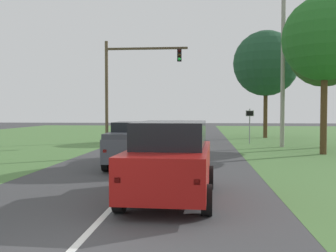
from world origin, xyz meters
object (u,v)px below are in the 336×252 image
object	(u,v)px
utility_pole_right	(283,69)
extra_tree_1	(325,39)
pickup_truck_lead	(136,143)
oak_tree_right	(266,64)
extra_tree_2	(325,51)
traffic_light	(127,77)
keep_moving_sign	(250,121)
red_suv_near	(171,159)

from	to	relation	value
utility_pole_right	extra_tree_1	distance (m)	4.64
pickup_truck_lead	oak_tree_right	bearing A→B (deg)	65.87
utility_pole_right	extra_tree_2	distance (m)	2.85
traffic_light	keep_moving_sign	xyz separation A→B (m)	(9.25, -0.24, -3.37)
pickup_truck_lead	extra_tree_1	distance (m)	12.29
traffic_light	keep_moving_sign	bearing A→B (deg)	-1.49
red_suv_near	oak_tree_right	world-z (taller)	oak_tree_right
extra_tree_1	utility_pole_right	bearing A→B (deg)	108.03
oak_tree_right	extra_tree_2	world-z (taller)	oak_tree_right
oak_tree_right	extra_tree_2	distance (m)	9.61
pickup_truck_lead	keep_moving_sign	distance (m)	13.98
traffic_light	extra_tree_2	distance (m)	14.08
pickup_truck_lead	extra_tree_2	xyz separation A→B (m)	(10.77, 9.64, 5.29)
traffic_light	extra_tree_1	bearing A→B (deg)	-29.77
pickup_truck_lead	extra_tree_1	size ratio (longest dim) A/B	0.61
oak_tree_right	extra_tree_2	xyz separation A→B (m)	(2.27, -9.34, -0.38)
pickup_truck_lead	utility_pole_right	distance (m)	13.43
red_suv_near	pickup_truck_lead	world-z (taller)	red_suv_near
keep_moving_sign	extra_tree_1	size ratio (longest dim) A/B	0.30
keep_moving_sign	oak_tree_right	world-z (taller)	oak_tree_right
oak_tree_right	utility_pole_right	bearing A→B (deg)	-92.11
pickup_truck_lead	extra_tree_2	size ratio (longest dim) A/B	0.62
traffic_light	pickup_truck_lead	bearing A→B (deg)	-77.04
utility_pole_right	oak_tree_right	bearing A→B (deg)	87.89
red_suv_near	pickup_truck_lead	size ratio (longest dim) A/B	0.93
pickup_truck_lead	traffic_light	size ratio (longest dim) A/B	0.69
traffic_light	oak_tree_right	bearing A→B (deg)	28.81
keep_moving_sign	extra_tree_2	size ratio (longest dim) A/B	0.30
utility_pole_right	extra_tree_2	size ratio (longest dim) A/B	1.19
red_suv_near	utility_pole_right	size ratio (longest dim) A/B	0.48
red_suv_near	pickup_truck_lead	distance (m)	6.45
pickup_truck_lead	traffic_light	xyz separation A→B (m)	(-2.92, 12.69, 4.02)
oak_tree_right	utility_pole_right	distance (m)	9.28
pickup_truck_lead	oak_tree_right	world-z (taller)	oak_tree_right
oak_tree_right	extra_tree_1	distance (m)	13.46
traffic_light	extra_tree_1	world-z (taller)	extra_tree_1
oak_tree_right	utility_pole_right	size ratio (longest dim) A/B	0.93
oak_tree_right	extra_tree_2	bearing A→B (deg)	-76.32
oak_tree_right	extra_tree_1	bearing A→B (deg)	-85.52
extra_tree_2	oak_tree_right	bearing A→B (deg)	103.68
pickup_truck_lead	keep_moving_sign	world-z (taller)	keep_moving_sign
keep_moving_sign	extra_tree_2	distance (m)	7.01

